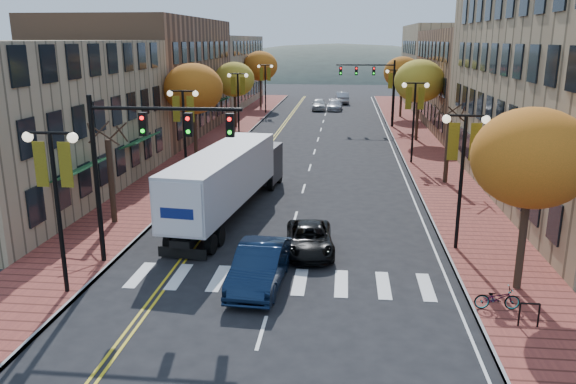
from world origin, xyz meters
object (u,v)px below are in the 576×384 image
(semi_truck, at_px, (231,175))
(bicycle, at_px, (497,298))
(navy_sedan, at_px, (260,266))
(black_suv, at_px, (310,239))

(semi_truck, distance_m, bicycle, 15.35)
(semi_truck, xyz_separation_m, navy_sedan, (2.89, -8.91, -1.32))
(bicycle, bearing_deg, navy_sedan, 77.97)
(black_suv, xyz_separation_m, bicycle, (6.73, -5.06, -0.05))
(black_suv, bearing_deg, navy_sedan, -119.71)
(navy_sedan, bearing_deg, black_suv, 68.90)
(semi_truck, bearing_deg, navy_sedan, -65.55)
(navy_sedan, xyz_separation_m, black_suv, (1.65, 3.68, -0.19))
(semi_truck, xyz_separation_m, bicycle, (11.28, -10.29, -1.57))
(navy_sedan, relative_size, bicycle, 3.17)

